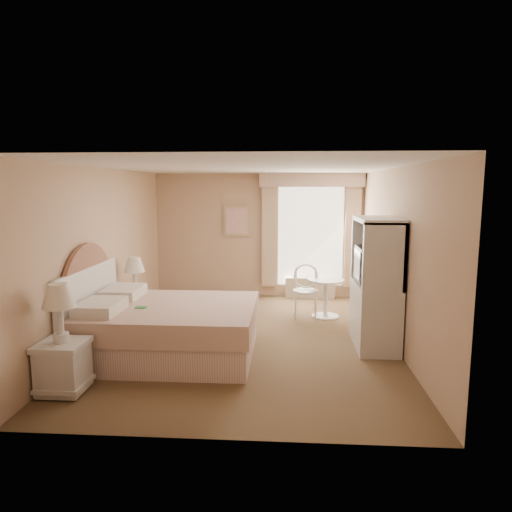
# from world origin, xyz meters

# --- Properties ---
(room) EXTENTS (4.21, 5.51, 2.51)m
(room) POSITION_xyz_m (0.00, 0.00, 1.25)
(room) COLOR brown
(room) RESTS_ON ground
(window) EXTENTS (2.05, 0.22, 2.51)m
(window) POSITION_xyz_m (1.05, 2.65, 1.34)
(window) COLOR white
(window) RESTS_ON room
(framed_art) EXTENTS (0.52, 0.04, 0.62)m
(framed_art) POSITION_xyz_m (-0.45, 2.71, 1.55)
(framed_art) COLOR tan
(framed_art) RESTS_ON room
(bed) EXTENTS (2.31, 1.82, 1.61)m
(bed) POSITION_xyz_m (-1.11, -0.73, 0.38)
(bed) COLOR tan
(bed) RESTS_ON room
(nightstand_near) EXTENTS (0.49, 0.49, 1.19)m
(nightstand_near) POSITION_xyz_m (-1.84, -1.92, 0.45)
(nightstand_near) COLOR silver
(nightstand_near) RESTS_ON room
(nightstand_far) EXTENTS (0.46, 0.46, 1.11)m
(nightstand_far) POSITION_xyz_m (-1.84, 0.49, 0.42)
(nightstand_far) COLOR silver
(nightstand_far) RESTS_ON room
(round_table) EXTENTS (0.63, 0.63, 0.66)m
(round_table) POSITION_xyz_m (1.25, 1.23, 0.44)
(round_table) COLOR silver
(round_table) RESTS_ON room
(cafe_chair) EXTENTS (0.45, 0.45, 0.91)m
(cafe_chair) POSITION_xyz_m (0.90, 1.27, 0.52)
(cafe_chair) COLOR silver
(cafe_chair) RESTS_ON room
(armoire) EXTENTS (0.54, 1.09, 1.81)m
(armoire) POSITION_xyz_m (1.81, -0.18, 0.75)
(armoire) COLOR silver
(armoire) RESTS_ON room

